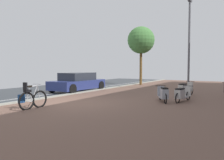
{
  "coord_description": "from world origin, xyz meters",
  "views": [
    {
      "loc": [
        6.77,
        -7.99,
        1.69
      ],
      "look_at": [
        1.8,
        0.24,
        1.11
      ],
      "focal_mm": 36.33,
      "sensor_mm": 36.0,
      "label": 1
    }
  ],
  "objects_px": {
    "scooter_extra": "(185,89)",
    "street_tree": "(141,40)",
    "bicycle_foreground": "(32,99)",
    "scooter_near": "(163,94)",
    "parked_car_near": "(78,82)",
    "scooter_far": "(182,94)",
    "lamp_post": "(189,41)"
  },
  "relations": [
    {
      "from": "scooter_near",
      "to": "scooter_far",
      "type": "height_order",
      "value": "scooter_far"
    },
    {
      "from": "scooter_extra",
      "to": "parked_car_near",
      "type": "distance_m",
      "value": 7.05
    },
    {
      "from": "bicycle_foreground",
      "to": "scooter_near",
      "type": "xyz_separation_m",
      "value": [
        4.0,
        4.35,
        -0.01
      ]
    },
    {
      "from": "scooter_extra",
      "to": "scooter_near",
      "type": "bearing_deg",
      "value": -96.73
    },
    {
      "from": "scooter_near",
      "to": "scooter_far",
      "type": "relative_size",
      "value": 0.85
    },
    {
      "from": "bicycle_foreground",
      "to": "scooter_near",
      "type": "bearing_deg",
      "value": 47.4
    },
    {
      "from": "scooter_near",
      "to": "parked_car_near",
      "type": "xyz_separation_m",
      "value": [
        -6.64,
        1.69,
        0.22
      ]
    },
    {
      "from": "lamp_post",
      "to": "street_tree",
      "type": "bearing_deg",
      "value": 150.6
    },
    {
      "from": "scooter_far",
      "to": "lamp_post",
      "type": "bearing_deg",
      "value": 99.61
    },
    {
      "from": "street_tree",
      "to": "parked_car_near",
      "type": "bearing_deg",
      "value": -102.46
    },
    {
      "from": "scooter_extra",
      "to": "scooter_far",
      "type": "bearing_deg",
      "value": -79.83
    },
    {
      "from": "parked_car_near",
      "to": "scooter_extra",
      "type": "bearing_deg",
      "value": 8.86
    },
    {
      "from": "bicycle_foreground",
      "to": "parked_car_near",
      "type": "height_order",
      "value": "parked_car_near"
    },
    {
      "from": "scooter_near",
      "to": "parked_car_near",
      "type": "bearing_deg",
      "value": 165.74
    },
    {
      "from": "parked_car_near",
      "to": "lamp_post",
      "type": "height_order",
      "value": "lamp_post"
    },
    {
      "from": "bicycle_foreground",
      "to": "parked_car_near",
      "type": "xyz_separation_m",
      "value": [
        -2.64,
        6.03,
        0.21
      ]
    },
    {
      "from": "scooter_far",
      "to": "scooter_extra",
      "type": "relative_size",
      "value": 1.01
    },
    {
      "from": "parked_car_near",
      "to": "bicycle_foreground",
      "type": "bearing_deg",
      "value": -66.38
    },
    {
      "from": "parked_car_near",
      "to": "lamp_post",
      "type": "xyz_separation_m",
      "value": [
        6.43,
        4.36,
        2.89
      ]
    },
    {
      "from": "scooter_extra",
      "to": "street_tree",
      "type": "xyz_separation_m",
      "value": [
        -5.4,
        6.01,
        3.67
      ]
    },
    {
      "from": "lamp_post",
      "to": "street_tree",
      "type": "xyz_separation_m",
      "value": [
        -4.86,
        2.74,
        0.56
      ]
    },
    {
      "from": "scooter_extra",
      "to": "lamp_post",
      "type": "distance_m",
      "value": 4.54
    },
    {
      "from": "scooter_far",
      "to": "parked_car_near",
      "type": "distance_m",
      "value": 7.46
    },
    {
      "from": "scooter_extra",
      "to": "street_tree",
      "type": "distance_m",
      "value": 8.87
    },
    {
      "from": "bicycle_foreground",
      "to": "scooter_far",
      "type": "relative_size",
      "value": 0.78
    },
    {
      "from": "scooter_far",
      "to": "street_tree",
      "type": "height_order",
      "value": "street_tree"
    },
    {
      "from": "scooter_far",
      "to": "parked_car_near",
      "type": "xyz_separation_m",
      "value": [
        -7.37,
        1.17,
        0.24
      ]
    },
    {
      "from": "scooter_far",
      "to": "lamp_post",
      "type": "height_order",
      "value": "lamp_post"
    },
    {
      "from": "bicycle_foreground",
      "to": "parked_car_near",
      "type": "bearing_deg",
      "value": 113.62
    },
    {
      "from": "parked_car_near",
      "to": "lamp_post",
      "type": "relative_size",
      "value": 0.65
    },
    {
      "from": "bicycle_foreground",
      "to": "lamp_post",
      "type": "relative_size",
      "value": 0.22
    },
    {
      "from": "scooter_near",
      "to": "scooter_extra",
      "type": "height_order",
      "value": "scooter_extra"
    }
  ]
}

